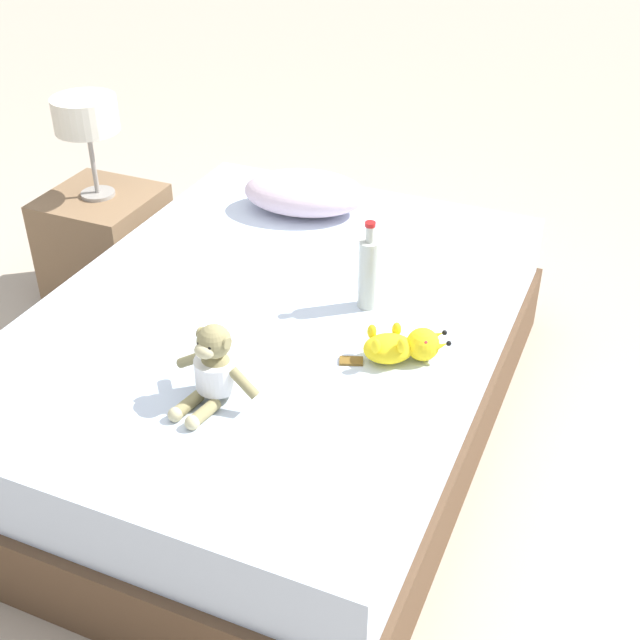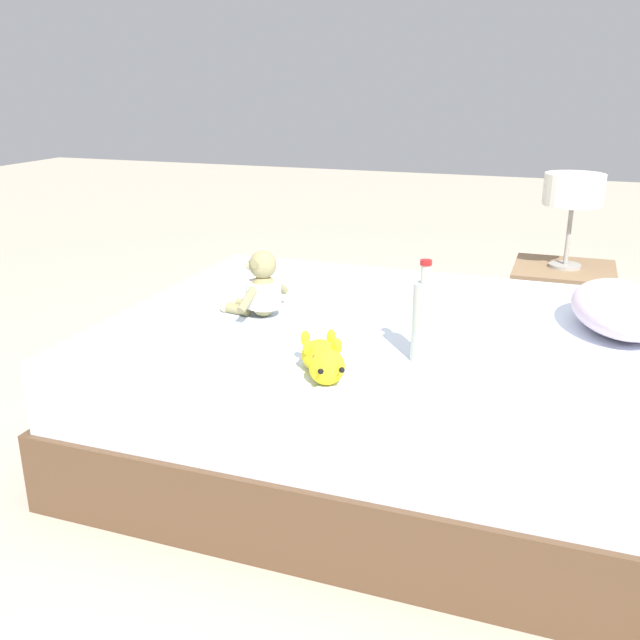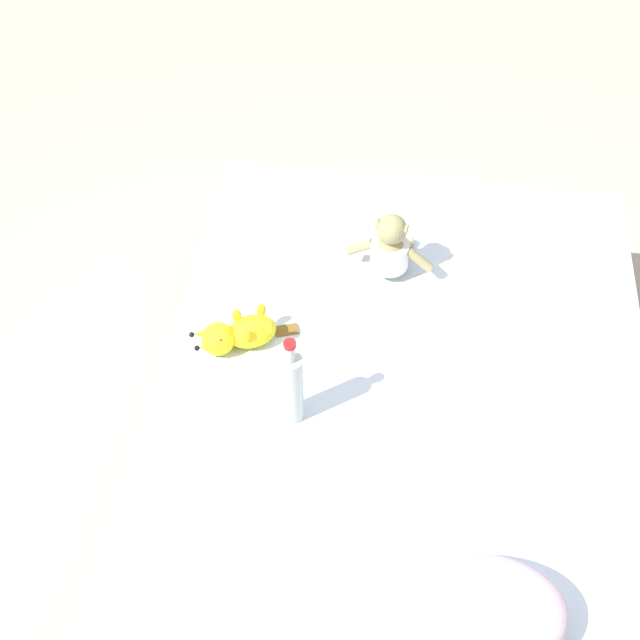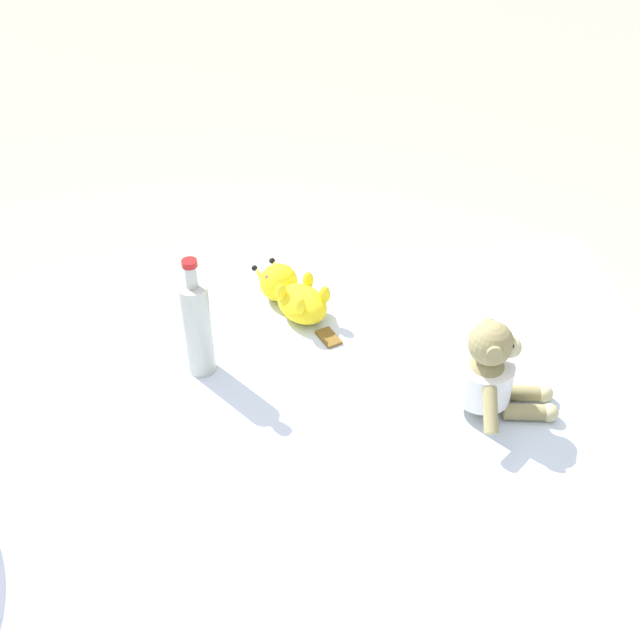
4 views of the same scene
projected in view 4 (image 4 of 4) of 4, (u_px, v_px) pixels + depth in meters
The scene contains 5 objects.
ground_plane at pixel (275, 594), 1.90m from camera, with size 16.00×16.00×0.00m, color #B7A893.
bed at pixel (271, 532), 1.75m from camera, with size 1.47×2.02×0.50m.
plush_monkey at pixel (490, 375), 1.65m from camera, with size 0.29×0.24×0.24m.
plush_yellow_creature at pixel (292, 294), 1.96m from camera, with size 0.31×0.21×0.10m.
glass_bottle at pixel (197, 327), 1.73m from camera, with size 0.07×0.07×0.31m.
Camera 4 is at (-1.08, 0.05, 1.71)m, focal length 43.15 mm.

